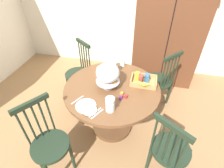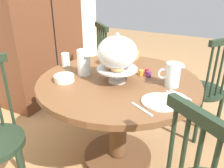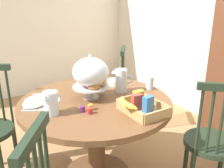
# 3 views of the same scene
# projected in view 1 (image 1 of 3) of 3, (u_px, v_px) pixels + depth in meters

# --- Properties ---
(ground_plane) EXTENTS (10.00, 10.00, 0.00)m
(ground_plane) POSITION_uv_depth(u_px,v_px,m) (115.00, 130.00, 2.49)
(ground_plane) COLOR #997047
(wall_back) EXTENTS (4.80, 0.06, 2.60)m
(wall_back) POSITION_uv_depth(u_px,v_px,m) (138.00, 2.00, 3.08)
(wall_back) COLOR silver
(wall_back) RESTS_ON ground_plane
(wooden_armoire) EXTENTS (1.18, 0.60, 1.96)m
(wooden_armoire) POSITION_uv_depth(u_px,v_px,m) (169.00, 29.00, 2.92)
(wooden_armoire) COLOR brown
(wooden_armoire) RESTS_ON ground_plane
(dining_table) EXTENTS (1.16, 1.16, 0.74)m
(dining_table) POSITION_uv_depth(u_px,v_px,m) (112.00, 100.00, 2.23)
(dining_table) COLOR brown
(dining_table) RESTS_ON ground_plane
(windsor_chair_near_window) EXTENTS (0.47, 0.47, 0.97)m
(windsor_chair_near_window) POSITION_uv_depth(u_px,v_px,m) (160.00, 81.00, 2.65)
(windsor_chair_near_window) COLOR #1E2D1E
(windsor_chair_near_window) RESTS_ON ground_plane
(windsor_chair_by_cabinet) EXTENTS (0.47, 0.47, 0.97)m
(windsor_chair_by_cabinet) POSITION_uv_depth(u_px,v_px,m) (79.00, 74.00, 2.81)
(windsor_chair_by_cabinet) COLOR #1E2D1E
(windsor_chair_by_cabinet) RESTS_ON ground_plane
(windsor_chair_facing_door) EXTENTS (0.46, 0.46, 0.97)m
(windsor_chair_facing_door) POSITION_uv_depth(u_px,v_px,m) (49.00, 144.00, 1.80)
(windsor_chair_facing_door) COLOR #1E2D1E
(windsor_chair_facing_door) RESTS_ON ground_plane
(windsor_chair_far_side) EXTENTS (0.46, 0.46, 0.97)m
(windsor_chair_far_side) POSITION_uv_depth(u_px,v_px,m) (169.00, 151.00, 1.75)
(windsor_chair_far_side) COLOR #1E2D1E
(windsor_chair_far_side) RESTS_ON ground_plane
(pastry_stand_with_dome) EXTENTS (0.28, 0.28, 0.34)m
(pastry_stand_with_dome) POSITION_uv_depth(u_px,v_px,m) (108.00, 74.00, 1.97)
(pastry_stand_with_dome) COLOR silver
(pastry_stand_with_dome) RESTS_ON dining_table
(orange_juice_pitcher) EXTENTS (0.10, 0.17, 0.19)m
(orange_juice_pitcher) POSITION_uv_depth(u_px,v_px,m) (113.00, 69.00, 2.25)
(orange_juice_pitcher) COLOR silver
(orange_juice_pitcher) RESTS_ON dining_table
(milk_pitcher) EXTENTS (0.11, 0.17, 0.16)m
(milk_pitcher) POSITION_uv_depth(u_px,v_px,m) (110.00, 105.00, 1.75)
(milk_pitcher) COLOR silver
(milk_pitcher) RESTS_ON dining_table
(cereal_basket) EXTENTS (0.32, 0.30, 0.12)m
(cereal_basket) POSITION_uv_depth(u_px,v_px,m) (143.00, 81.00, 2.12)
(cereal_basket) COLOR tan
(cereal_basket) RESTS_ON dining_table
(china_plate_large) EXTENTS (0.22, 0.22, 0.01)m
(china_plate_large) POSITION_uv_depth(u_px,v_px,m) (86.00, 106.00, 1.84)
(china_plate_large) COLOR white
(china_plate_large) RESTS_ON dining_table
(china_plate_small) EXTENTS (0.15, 0.15, 0.01)m
(china_plate_small) POSITION_uv_depth(u_px,v_px,m) (90.00, 110.00, 1.77)
(china_plate_small) COLOR white
(china_plate_small) RESTS_ON china_plate_large
(cereal_bowl) EXTENTS (0.14, 0.14, 0.04)m
(cereal_bowl) POSITION_uv_depth(u_px,v_px,m) (102.00, 69.00, 2.36)
(cereal_bowl) COLOR white
(cereal_bowl) RESTS_ON dining_table
(drinking_glass) EXTENTS (0.06, 0.06, 0.11)m
(drinking_glass) POSITION_uv_depth(u_px,v_px,m) (123.00, 62.00, 2.44)
(drinking_glass) COLOR silver
(drinking_glass) RESTS_ON dining_table
(jam_jar_strawberry) EXTENTS (0.04, 0.04, 0.04)m
(jam_jar_strawberry) POSITION_uv_depth(u_px,v_px,m) (126.00, 96.00, 1.93)
(jam_jar_strawberry) COLOR #B7282D
(jam_jar_strawberry) RESTS_ON dining_table
(jam_jar_apricot) EXTENTS (0.04, 0.04, 0.04)m
(jam_jar_apricot) POSITION_uv_depth(u_px,v_px,m) (122.00, 94.00, 1.96)
(jam_jar_apricot) COLOR orange
(jam_jar_apricot) RESTS_ON dining_table
(jam_jar_grape) EXTENTS (0.04, 0.04, 0.04)m
(jam_jar_grape) POSITION_uv_depth(u_px,v_px,m) (121.00, 97.00, 1.92)
(jam_jar_grape) COLOR #5B2366
(jam_jar_grape) RESTS_ON dining_table
(table_knife) EXTENTS (0.09, 0.16, 0.01)m
(table_knife) POSITION_uv_depth(u_px,v_px,m) (95.00, 112.00, 1.77)
(table_knife) COLOR silver
(table_knife) RESTS_ON dining_table
(dinner_fork) EXTENTS (0.09, 0.16, 0.01)m
(dinner_fork) POSITION_uv_depth(u_px,v_px,m) (97.00, 114.00, 1.75)
(dinner_fork) COLOR silver
(dinner_fork) RESTS_ON dining_table
(soup_spoon) EXTENTS (0.09, 0.16, 0.01)m
(soup_spoon) POSITION_uv_depth(u_px,v_px,m) (77.00, 100.00, 1.91)
(soup_spoon) COLOR silver
(soup_spoon) RESTS_ON dining_table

